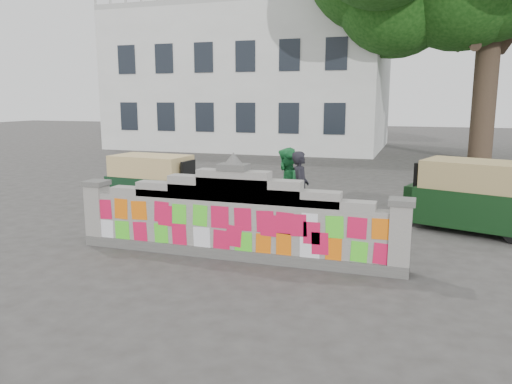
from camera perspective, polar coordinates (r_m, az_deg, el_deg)
ground at (r=9.61m, az=-2.50°, el=-7.47°), size 100.00×100.00×0.00m
parapet_wall at (r=9.40m, az=-2.55°, el=-3.13°), size 6.48×0.44×2.01m
building at (r=32.21m, az=-0.22°, el=12.41°), size 16.00×10.00×8.90m
cyclist_bike at (r=11.07m, az=5.02°, el=-2.51°), size 1.90×0.95×0.95m
cyclist_rider at (r=11.00m, az=5.05°, el=-0.83°), size 0.49×0.65×1.61m
pedestrian at (r=11.48m, az=3.45°, el=0.36°), size 0.80×0.98×1.89m
rickshaw_left at (r=14.05m, az=-11.61°, el=1.27°), size 2.68×1.40×1.46m
rickshaw_right at (r=12.31m, az=23.58°, el=-0.32°), size 3.00×2.07×1.61m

